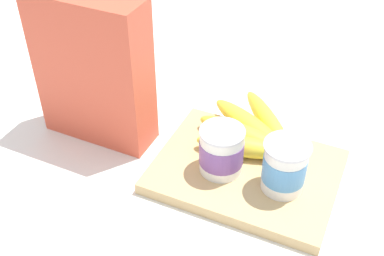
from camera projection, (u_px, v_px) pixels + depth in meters
ground_plane at (246, 176)px, 0.83m from camera, size 2.40×2.40×0.00m
cutting_board at (246, 171)px, 0.82m from camera, size 0.30×0.23×0.02m
cereal_box at (93, 70)px, 0.83m from camera, size 0.20×0.07×0.27m
yogurt_cup_front at (284, 167)px, 0.75m from camera, size 0.07×0.07×0.09m
yogurt_cup_back at (221, 150)px, 0.78m from camera, size 0.07×0.07×0.08m
banana_bunch at (250, 131)px, 0.86m from camera, size 0.19×0.20×0.04m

